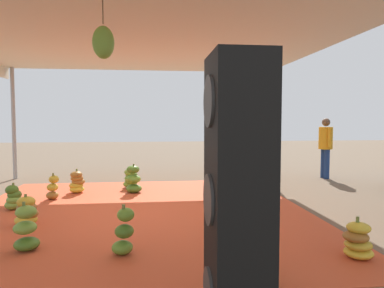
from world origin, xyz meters
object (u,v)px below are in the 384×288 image
object	(u,v)px
banana_bunch_5	(27,212)
worker_1	(326,143)
banana_bunch_7	(235,176)
banana_bunch_3	(358,242)
banana_bunch_0	(260,250)
banana_bunch_11	(53,188)
banana_bunch_9	(134,180)
banana_bunch_1	(124,233)
banana_bunch_8	(214,187)
banana_bunch_4	(13,198)
speaker_stack	(238,198)
banana_bunch_6	(131,179)
banana_bunch_10	(77,182)
banana_bunch_2	(26,230)

from	to	relation	value
banana_bunch_5	worker_1	xyz separation A→B (m)	(-3.57, 6.33, 0.72)
banana_bunch_7	banana_bunch_3	bearing A→B (deg)	4.86
banana_bunch_0	banana_bunch_11	size ratio (longest dim) A/B	1.20
banana_bunch_5	banana_bunch_9	bearing A→B (deg)	147.05
banana_bunch_0	worker_1	xyz separation A→B (m)	(-5.61, 3.51, 0.65)
banana_bunch_7	worker_1	xyz separation A→B (m)	(-1.03, 2.67, 0.65)
banana_bunch_9	banana_bunch_5	bearing A→B (deg)	-32.95
banana_bunch_1	banana_bunch_8	bearing A→B (deg)	151.12
banana_bunch_4	banana_bunch_11	world-z (taller)	banana_bunch_11
banana_bunch_9	speaker_stack	distance (m)	5.23
banana_bunch_3	banana_bunch_5	bearing A→B (deg)	-112.97
speaker_stack	banana_bunch_7	bearing A→B (deg)	166.76
banana_bunch_5	banana_bunch_9	xyz separation A→B (m)	(-2.18, 1.42, 0.07)
banana_bunch_6	banana_bunch_1	bearing A→B (deg)	2.09
banana_bunch_3	worker_1	distance (m)	5.80
banana_bunch_0	banana_bunch_6	size ratio (longest dim) A/B	1.28
banana_bunch_1	banana_bunch_9	size ratio (longest dim) A/B	0.94
banana_bunch_11	worker_1	bearing A→B (deg)	106.07
banana_bunch_0	speaker_stack	bearing A→B (deg)	-27.07
banana_bunch_0	banana_bunch_8	size ratio (longest dim) A/B	1.15
banana_bunch_8	banana_bunch_9	distance (m)	1.74
banana_bunch_10	banana_bunch_7	bearing A→B (deg)	93.84
banana_bunch_5	banana_bunch_7	distance (m)	4.46
banana_bunch_9	speaker_stack	bearing A→B (deg)	10.69
banana_bunch_7	banana_bunch_8	bearing A→B (deg)	-31.61
banana_bunch_0	banana_bunch_10	world-z (taller)	banana_bunch_0
banana_bunch_3	banana_bunch_7	xyz separation A→B (m)	(-4.25, -0.36, 0.08)
banana_bunch_5	worker_1	size ratio (longest dim) A/B	0.29
banana_bunch_0	banana_bunch_11	distance (m)	4.76
banana_bunch_9	banana_bunch_1	bearing A→B (deg)	0.95
banana_bunch_2	banana_bunch_9	distance (m)	3.40
banana_bunch_10	banana_bunch_1	bearing A→B (deg)	18.87
banana_bunch_0	banana_bunch_6	bearing A→B (deg)	-162.63
banana_bunch_0	worker_1	world-z (taller)	worker_1
banana_bunch_1	banana_bunch_8	xyz separation A→B (m)	(-2.76, 1.52, -0.02)
banana_bunch_0	banana_bunch_7	xyz separation A→B (m)	(-4.59, 0.84, -0.01)
banana_bunch_1	banana_bunch_6	distance (m)	4.03
banana_bunch_7	speaker_stack	xyz separation A→B (m)	(5.46, -1.28, 0.71)
banana_bunch_11	banana_bunch_1	bearing A→B (deg)	27.41
banana_bunch_5	banana_bunch_7	xyz separation A→B (m)	(-2.55, 3.66, 0.06)
banana_bunch_8	worker_1	world-z (taller)	worker_1
banana_bunch_2	banana_bunch_8	distance (m)	3.65
banana_bunch_0	banana_bunch_3	world-z (taller)	banana_bunch_0
banana_bunch_4	banana_bunch_8	xyz separation A→B (m)	(-0.50, 3.53, 0.03)
banana_bunch_5	banana_bunch_11	size ratio (longest dim) A/B	0.90
banana_bunch_4	banana_bunch_11	bearing A→B (deg)	150.09
banana_bunch_0	banana_bunch_1	xyz separation A→B (m)	(-0.75, -1.35, -0.03)
banana_bunch_1	worker_1	distance (m)	6.91
banana_bunch_0	banana_bunch_3	xyz separation A→B (m)	(-0.34, 1.20, -0.08)
banana_bunch_9	banana_bunch_11	bearing A→B (deg)	-73.01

